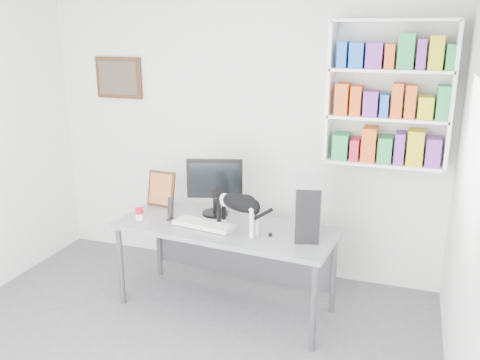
% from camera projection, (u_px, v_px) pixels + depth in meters
% --- Properties ---
extents(room, '(4.01, 4.01, 2.70)m').
position_uv_depth(room, '(135.00, 199.00, 3.20)').
color(room, '#5E5D63').
rests_on(room, ground).
extents(bookshelf, '(1.03, 0.28, 1.24)m').
position_uv_depth(bookshelf, '(389.00, 94.00, 4.30)').
color(bookshelf, white).
rests_on(bookshelf, room).
extents(wall_art, '(0.52, 0.04, 0.42)m').
position_uv_depth(wall_art, '(119.00, 78.00, 5.23)').
color(wall_art, '#482C17').
rests_on(wall_art, room).
extents(desk, '(1.92, 0.88, 0.78)m').
position_uv_depth(desk, '(225.00, 268.00, 4.42)').
color(desk, gray).
rests_on(desk, room).
extents(monitor, '(0.54, 0.37, 0.53)m').
position_uv_depth(monitor, '(215.00, 186.00, 4.51)').
color(monitor, black).
rests_on(monitor, desk).
extents(keyboard, '(0.55, 0.28, 0.04)m').
position_uv_depth(keyboard, '(204.00, 224.00, 4.29)').
color(keyboard, silver).
rests_on(keyboard, desk).
extents(pc_tower, '(0.30, 0.48, 0.45)m').
position_uv_depth(pc_tower, '(307.00, 208.00, 4.09)').
color(pc_tower, '#BCBDC2').
rests_on(pc_tower, desk).
extents(speaker, '(0.09, 0.09, 0.21)m').
position_uv_depth(speaker, '(171.00, 208.00, 4.42)').
color(speaker, black).
rests_on(speaker, desk).
extents(leaning_print, '(0.29, 0.14, 0.35)m').
position_uv_depth(leaning_print, '(161.00, 188.00, 4.76)').
color(leaning_print, '#482C17').
rests_on(leaning_print, desk).
extents(soup_can, '(0.08, 0.08, 0.10)m').
position_uv_depth(soup_can, '(139.00, 214.00, 4.44)').
color(soup_can, red).
rests_on(soup_can, desk).
extents(cat, '(0.58, 0.33, 0.35)m').
position_uv_depth(cat, '(239.00, 212.00, 4.13)').
color(cat, black).
rests_on(cat, desk).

